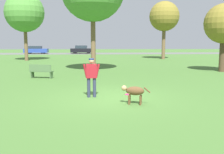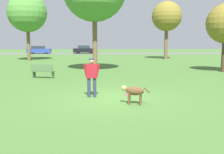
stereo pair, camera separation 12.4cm
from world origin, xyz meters
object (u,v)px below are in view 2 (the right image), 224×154
Objects in this scene: park_bench at (42,71)px; parked_car_blue at (39,50)px; person at (92,75)px; parked_car_black at (84,50)px; dog at (134,91)px; frisbee at (128,94)px; tree_far_left at (27,13)px; tree_far_right at (167,17)px.

parked_car_blue is at bearing -61.77° from park_bench.
person is 36.45m from parked_car_black.
park_bench reaches higher than dog.
frisbee is at bearing -71.89° from parked_car_blue.
tree_far_left is at bearing 108.31° from person.
tree_far_left reaches higher than parked_car_blue.
dog is 0.25× the size of parked_car_blue.
frisbee is 0.18× the size of park_bench.
park_bench is at bearing -91.10° from parked_car_black.
person reaches higher than frisbee.
dog is at bearing -83.79° from parked_car_black.
parked_car_black is at bearing 90.88° from person.
tree_far_right is 1.72× the size of parked_car_blue.
tree_far_right is at bearing 5.65° from tree_far_left.
tree_far_right is 18.83m from parked_car_black.
parked_car_blue is (-11.96, 35.72, 0.65)m from frisbee.
parked_car_blue reaches higher than park_bench.
tree_far_left reaches higher than person.
parked_car_black is at bearing -68.64° from dog.
parked_car_blue is at bearing 99.22° from tree_far_left.
person reaches higher than dog.
tree_far_left is 16.04m from park_bench.
frisbee is (-0.02, 1.69, -0.46)m from dog.
parked_car_blue is 1.03× the size of parked_car_black.
parked_car_black is at bearing -76.39° from park_bench.
person reaches higher than parked_car_black.
park_bench is at bearing 132.40° from frisbee.
parked_car_blue is (-10.46, 36.13, -0.25)m from person.
tree_far_right reaches higher than parked_car_blue.
frisbee is at bearing 12.26° from person.
dog is at bearing -66.30° from tree_far_left.
tree_far_right reaches higher than dog.
parked_car_black is at bearing 71.88° from tree_far_left.
dog is 39.29m from parked_car_blue.
tree_far_right reaches higher than person.
parked_car_black reaches higher than frisbee.
parked_car_blue is 31.48m from park_bench.
frisbee is 6.92m from park_bench.
frisbee is 36.18m from parked_car_black.
tree_far_left is (-9.37, 21.33, 4.90)m from dog.
park_bench is (7.30, -30.62, -0.21)m from parked_car_blue.
person is at bearing -24.89° from dog.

